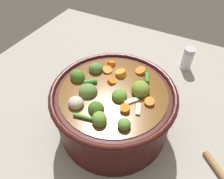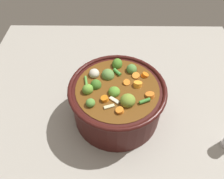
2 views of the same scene
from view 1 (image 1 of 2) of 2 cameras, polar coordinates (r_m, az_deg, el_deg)
name	(u,v)px [view 1 (image 1 of 2)]	position (r m, az deg, el deg)	size (l,w,h in m)	color
ground_plane	(113,126)	(0.60, 0.35, -9.77)	(1.10, 1.10, 0.00)	#9E998E
cooking_pot	(113,109)	(0.54, 0.34, -5.21)	(0.30, 0.30, 0.17)	#38110F
salt_shaker	(188,59)	(0.80, 19.76, 7.88)	(0.04, 0.04, 0.08)	silver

